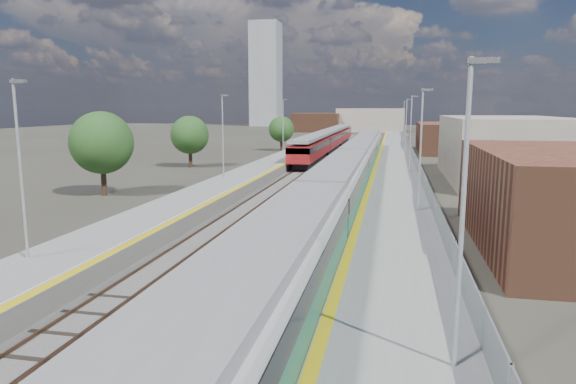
% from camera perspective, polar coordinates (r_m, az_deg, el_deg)
% --- Properties ---
extents(ground, '(320.00, 320.00, 0.00)m').
position_cam_1_polar(ground, '(61.13, 6.86, 2.40)').
color(ground, '#47443A').
rests_on(ground, ground).
extents(ballast_bed, '(10.50, 155.00, 0.06)m').
position_cam_1_polar(ballast_bed, '(63.82, 5.03, 2.75)').
color(ballast_bed, '#565451').
rests_on(ballast_bed, ground).
extents(tracks, '(8.96, 160.00, 0.17)m').
position_cam_1_polar(tracks, '(65.40, 5.72, 2.97)').
color(tracks, '#4C3323').
rests_on(tracks, ground).
extents(platform_right, '(4.70, 155.00, 8.52)m').
position_cam_1_polar(platform_right, '(63.35, 11.83, 3.00)').
color(platform_right, slate).
rests_on(platform_right, ground).
extents(platform_left, '(4.30, 155.00, 8.52)m').
position_cam_1_polar(platform_left, '(64.87, -0.95, 3.33)').
color(platform_left, slate).
rests_on(platform_left, ground).
extents(buildings, '(72.00, 185.50, 40.00)m').
position_cam_1_polar(buildings, '(150.89, 2.82, 10.66)').
color(buildings, brown).
rests_on(buildings, ground).
extents(green_train, '(2.89, 80.48, 3.18)m').
position_cam_1_polar(green_train, '(44.69, 7.09, 2.73)').
color(green_train, black).
rests_on(green_train, ground).
extents(red_train, '(2.82, 57.11, 3.55)m').
position_cam_1_polar(red_train, '(85.72, 4.58, 5.84)').
color(red_train, black).
rests_on(red_train, ground).
extents(tree_a, '(5.21, 5.21, 7.06)m').
position_cam_1_polar(tree_a, '(45.64, -20.00, 5.15)').
color(tree_a, '#382619').
rests_on(tree_a, ground).
extents(tree_b, '(4.69, 4.69, 6.35)m').
position_cam_1_polar(tree_b, '(64.72, -10.87, 6.24)').
color(tree_b, '#382619').
rests_on(tree_b, ground).
extents(tree_c, '(4.33, 4.33, 5.86)m').
position_cam_1_polar(tree_c, '(87.81, -0.74, 6.99)').
color(tree_c, '#382619').
rests_on(tree_c, ground).
extents(tree_d, '(4.34, 4.34, 5.88)m').
position_cam_1_polar(tree_d, '(84.54, 25.00, 6.03)').
color(tree_d, '#382619').
rests_on(tree_d, ground).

